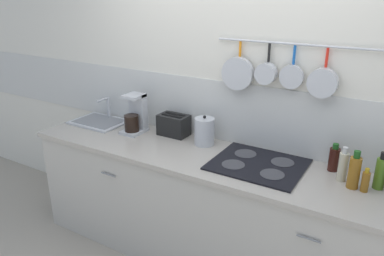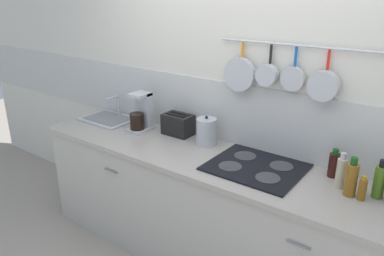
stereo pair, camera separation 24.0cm
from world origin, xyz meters
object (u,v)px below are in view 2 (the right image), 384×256
object	(u,v)px
toaster	(178,124)
bottle_olive_oil	(351,179)
kettle	(206,132)
bottle_dish_soap	(334,165)
bottle_hot_sauce	(362,189)
bottle_vinegar	(341,172)
coffee_maker	(141,115)
bottle_sesame_oil	(379,181)

from	to	relation	value
toaster	bottle_olive_oil	distance (m)	1.44
kettle	bottle_dish_soap	distance (m)	0.96
bottle_dish_soap	bottle_hot_sauce	world-z (taller)	bottle_dish_soap
toaster	kettle	bearing A→B (deg)	-7.77
kettle	toaster	bearing A→B (deg)	172.23
bottle_dish_soap	bottle_vinegar	xyz separation A→B (m)	(0.08, -0.12, 0.02)
coffee_maker	bottle_olive_oil	distance (m)	1.75
coffee_maker	bottle_hot_sauce	distance (m)	1.82
bottle_vinegar	bottle_olive_oil	distance (m)	0.10
bottle_hot_sauce	kettle	bearing A→B (deg)	173.16
toaster	bottle_hot_sauce	distance (m)	1.51
coffee_maker	bottle_dish_soap	xyz separation A→B (m)	(1.60, 0.11, -0.05)
toaster	bottle_dish_soap	xyz separation A→B (m)	(1.28, 0.01, -0.00)
toaster	bottle_vinegar	xyz separation A→B (m)	(1.35, -0.11, 0.01)
toaster	bottle_sesame_oil	bearing A→B (deg)	-3.65
kettle	bottle_dish_soap	bearing A→B (deg)	2.98
bottle_sesame_oil	bottle_vinegar	bearing A→B (deg)	-176.83
coffee_maker	toaster	size ratio (longest dim) A/B	1.25
bottle_vinegar	bottle_hot_sauce	world-z (taller)	bottle_vinegar
coffee_maker	bottle_hot_sauce	xyz separation A→B (m)	(1.82, -0.09, -0.07)
coffee_maker	bottle_vinegar	world-z (taller)	coffee_maker
bottle_olive_oil	bottle_vinegar	bearing A→B (deg)	141.05
toaster	bottle_sesame_oil	distance (m)	1.57
toaster	bottle_hot_sauce	bearing A→B (deg)	-7.03
bottle_dish_soap	bottle_hot_sauce	size ratio (longest dim) A/B	1.26
toaster	bottle_dish_soap	world-z (taller)	bottle_dish_soap
toaster	bottle_sesame_oil	world-z (taller)	bottle_sesame_oil
toaster	coffee_maker	bearing A→B (deg)	-162.65
coffee_maker	bottle_olive_oil	world-z (taller)	coffee_maker
bottle_hot_sauce	bottle_sesame_oil	world-z (taller)	bottle_sesame_oil
coffee_maker	bottle_vinegar	bearing A→B (deg)	-0.41
kettle	bottle_vinegar	size ratio (longest dim) A/B	1.03
bottle_vinegar	bottle_sesame_oil	xyz separation A→B (m)	(0.21, 0.01, 0.00)
coffee_maker	bottle_sesame_oil	distance (m)	1.88
toaster	bottle_olive_oil	xyz separation A→B (m)	(1.43, -0.17, 0.02)
bottle_dish_soap	bottle_hot_sauce	bearing A→B (deg)	-40.92
bottle_olive_oil	bottle_hot_sauce	distance (m)	0.08
bottle_dish_soap	bottle_vinegar	world-z (taller)	bottle_vinegar
bottle_olive_oil	bottle_hot_sauce	size ratio (longest dim) A/B	1.60
coffee_maker	bottle_olive_oil	size ratio (longest dim) A/B	1.34
coffee_maker	bottle_vinegar	xyz separation A→B (m)	(1.67, -0.01, -0.04)
bottle_vinegar	coffee_maker	bearing A→B (deg)	179.59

